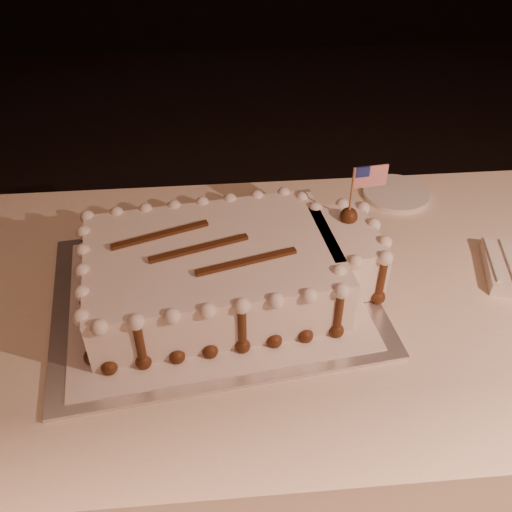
{
  "coord_description": "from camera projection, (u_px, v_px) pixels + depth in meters",
  "views": [
    {
      "loc": [
        -0.39,
        -0.19,
        1.51
      ],
      "look_at": [
        -0.32,
        0.6,
        0.84
      ],
      "focal_mm": 40.0,
      "sensor_mm": 36.0,
      "label": 1
    }
  ],
  "objects": [
    {
      "name": "banquet_table",
      "position": [
        392.0,
        401.0,
        1.35
      ],
      "size": [
        2.4,
        0.8,
        0.75
      ],
      "primitive_type": "cube",
      "color": "#FADFC2",
      "rests_on": "ground"
    },
    {
      "name": "cake_board",
      "position": [
        214.0,
        294.0,
        1.09
      ],
      "size": [
        0.65,
        0.52,
        0.01
      ],
      "primitive_type": "cube",
      "rotation": [
        0.0,
        0.0,
        0.12
      ],
      "color": "silver",
      "rests_on": "banquet_table"
    },
    {
      "name": "doily",
      "position": [
        214.0,
        292.0,
        1.09
      ],
      "size": [
        0.58,
        0.47,
        0.0
      ],
      "primitive_type": "cube",
      "rotation": [
        0.0,
        0.0,
        0.12
      ],
      "color": "white",
      "rests_on": "cake_board"
    },
    {
      "name": "sheet_cake",
      "position": [
        230.0,
        268.0,
        1.06
      ],
      "size": [
        0.58,
        0.37,
        0.23
      ],
      "color": "white",
      "rests_on": "doily"
    },
    {
      "name": "side_plate",
      "position": [
        396.0,
        194.0,
        1.35
      ],
      "size": [
        0.16,
        0.16,
        0.01
      ],
      "primitive_type": "cylinder",
      "color": "white",
      "rests_on": "banquet_table"
    }
  ]
}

